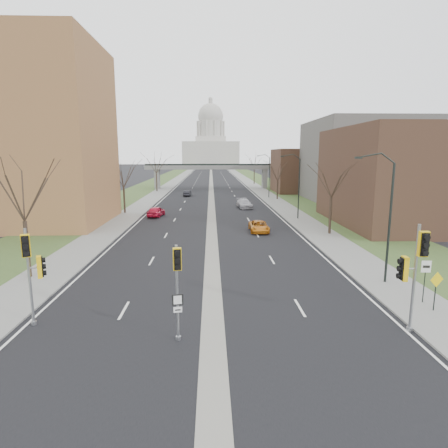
{
  "coord_description": "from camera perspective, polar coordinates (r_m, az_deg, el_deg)",
  "views": [
    {
      "loc": [
        -0.05,
        -18.01,
        8.63
      ],
      "look_at": [
        0.91,
        9.52,
        3.55
      ],
      "focal_mm": 30.0,
      "sensor_mm": 36.0,
      "label": 1
    }
  ],
  "objects": [
    {
      "name": "tree_left_c",
      "position": [
        90.95,
        -10.32,
        9.29
      ],
      "size": [
        7.65,
        7.65,
        9.99
      ],
      "color": "#382B21",
      "rests_on": "sidewalk_left"
    },
    {
      "name": "car_right_near",
      "position": [
        42.84,
        5.33,
        -0.37
      ],
      "size": [
        2.08,
        4.49,
        1.24
      ],
      "primitive_type": "imported",
      "rotation": [
        0.0,
        0.0,
        -0.0
      ],
      "color": "#C26E14",
      "rests_on": "ground"
    },
    {
      "name": "commercial_block_near",
      "position": [
        51.98,
        25.74,
        6.52
      ],
      "size": [
        16.0,
        20.0,
        12.0
      ],
      "primitive_type": "cube",
      "color": "#482E21",
      "rests_on": "ground"
    },
    {
      "name": "grass_verge_left",
      "position": [
        169.18,
        -8.15,
        7.44
      ],
      "size": [
        8.0,
        600.0,
        0.1
      ],
      "primitive_type": "cube",
      "color": "#2D4821",
      "rests_on": "ground"
    },
    {
      "name": "tree_right_b",
      "position": [
        74.22,
        8.22,
        8.18
      ],
      "size": [
        6.3,
        6.3,
        8.22
      ],
      "color": "#382B21",
      "rests_on": "sidewalk_right"
    },
    {
      "name": "commercial_block_mid",
      "position": [
        75.43,
        20.09,
        8.97
      ],
      "size": [
        18.0,
        22.0,
        15.0
      ],
      "primitive_type": "cube",
      "color": "#575550",
      "rests_on": "ground"
    },
    {
      "name": "capitol",
      "position": [
        338.16,
        -2.03,
        12.14
      ],
      "size": [
        48.0,
        42.0,
        55.75
      ],
      "color": "#B9B4AA",
      "rests_on": "ground"
    },
    {
      "name": "signal_pole_left",
      "position": [
        21.05,
        -27.2,
        -5.31
      ],
      "size": [
        0.85,
        1.17,
        5.09
      ],
      "rotation": [
        0.0,
        0.0,
        0.41
      ],
      "color": "gray",
      "rests_on": "ground"
    },
    {
      "name": "tree_right_a",
      "position": [
        42.13,
        16.18,
        7.33
      ],
      "size": [
        7.2,
        7.2,
        9.4
      ],
      "color": "#382B21",
      "rests_on": "sidewalk_right"
    },
    {
      "name": "sidewalk_left",
      "position": [
        168.65,
        -6.11,
        7.48
      ],
      "size": [
        4.0,
        600.0,
        0.12
      ],
      "primitive_type": "cube",
      "color": "gray",
      "rests_on": "ground"
    },
    {
      "name": "car_right_mid",
      "position": [
        62.06,
        3.1,
        3.13
      ],
      "size": [
        2.62,
        5.28,
        1.48
      ],
      "primitive_type": "imported",
      "rotation": [
        0.0,
        0.0,
        0.11
      ],
      "color": "#A09EA5",
      "rests_on": "ground"
    },
    {
      "name": "tree_left_a",
      "position": [
        29.13,
        -28.52,
        5.26
      ],
      "size": [
        7.2,
        7.2,
        9.4
      ],
      "color": "#382B21",
      "rests_on": "sidewalk_left"
    },
    {
      "name": "pedestrian_bridge",
      "position": [
        98.08,
        -1.98,
        8.23
      ],
      "size": [
        34.0,
        3.0,
        6.45
      ],
      "color": "slate",
      "rests_on": "ground"
    },
    {
      "name": "sidewalk_right",
      "position": [
        168.66,
        2.12,
        7.53
      ],
      "size": [
        4.0,
        600.0,
        0.12
      ],
      "primitive_type": "cube",
      "color": "gray",
      "rests_on": "ground"
    },
    {
      "name": "streetlight_mid",
      "position": [
        51.24,
        10.56,
        8.4
      ],
      "size": [
        2.61,
        0.2,
        8.7
      ],
      "color": "black",
      "rests_on": "sidewalk_right"
    },
    {
      "name": "ground",
      "position": [
        19.97,
        -1.72,
        -15.16
      ],
      "size": [
        700.0,
        700.0,
        0.0
      ],
      "primitive_type": "plane",
      "color": "black",
      "rests_on": "ground"
    },
    {
      "name": "speed_limit_sign",
      "position": [
        24.79,
        28.32,
        -6.7
      ],
      "size": [
        0.55,
        0.09,
        2.53
      ],
      "rotation": [
        0.0,
        0.0,
        -0.11
      ],
      "color": "black",
      "rests_on": "sidewalk_right"
    },
    {
      "name": "streetlight_far",
      "position": [
        76.83,
        6.35,
        9.14
      ],
      "size": [
        2.61,
        0.2,
        8.7
      ],
      "color": "black",
      "rests_on": "sidewalk_right"
    },
    {
      "name": "streetlight_near",
      "position": [
        26.48,
        22.77,
        6.01
      ],
      "size": [
        2.61,
        0.2,
        8.7
      ],
      "color": "black",
      "rests_on": "sidewalk_right"
    },
    {
      "name": "road_surface",
      "position": [
        168.23,
        -1.99,
        7.51
      ],
      "size": [
        20.0,
        600.0,
        0.01
      ],
      "primitive_type": "cube",
      "color": "black",
      "rests_on": "ground"
    },
    {
      "name": "commercial_block_far",
      "position": [
        90.8,
        12.18,
        7.93
      ],
      "size": [
        14.0,
        14.0,
        10.0
      ],
      "primitive_type": "cube",
      "color": "#482E21",
      "rests_on": "ground"
    },
    {
      "name": "signal_pole_right",
      "position": [
        20.05,
        26.94,
        -5.4
      ],
      "size": [
        0.94,
        1.0,
        5.42
      ],
      "rotation": [
        0.0,
        0.0,
        -0.06
      ],
      "color": "gray",
      "rests_on": "ground"
    },
    {
      "name": "warning_sign",
      "position": [
        23.9,
        29.57,
        -8.16
      ],
      "size": [
        0.85,
        0.26,
        2.23
      ],
      "rotation": [
        0.0,
        0.0,
        0.27
      ],
      "color": "black",
      "rests_on": "sidewalk_right"
    },
    {
      "name": "tree_left_b",
      "position": [
        57.54,
        -15.14,
        7.7
      ],
      "size": [
        6.75,
        6.75,
        8.81
      ],
      "color": "#382B21",
      "rests_on": "sidewalk_left"
    },
    {
      "name": "tree_right_c",
      "position": [
        113.77,
        4.66,
        9.62
      ],
      "size": [
        7.65,
        7.65,
        9.99
      ],
      "color": "#382B21",
      "rests_on": "sidewalk_right"
    },
    {
      "name": "car_left_far",
      "position": [
        80.56,
        -5.6,
        4.69
      ],
      "size": [
        1.59,
        3.83,
        1.23
      ],
      "primitive_type": "imported",
      "rotation": [
        0.0,
        0.0,
        3.06
      ],
      "color": "black",
      "rests_on": "ground"
    },
    {
      "name": "median_strip",
      "position": [
        168.23,
        -1.99,
        7.51
      ],
      "size": [
        1.2,
        600.0,
        0.02
      ],
      "primitive_type": "cube",
      "color": "gray",
      "rests_on": "ground"
    },
    {
      "name": "car_left_near",
      "position": [
        54.2,
        -10.32,
        1.91
      ],
      "size": [
        2.35,
        4.58,
        1.49
      ],
      "primitive_type": "imported",
      "rotation": [
        0.0,
        0.0,
        3.0
      ],
      "color": "red",
      "rests_on": "ground"
    },
    {
      "name": "grass_verge_right",
      "position": [
        169.19,
        4.17,
        7.52
      ],
      "size": [
        8.0,
        600.0,
        0.1
      ],
      "primitive_type": "cube",
      "color": "#2D4821",
      "rests_on": "ground"
    },
    {
      "name": "signal_pole_median",
      "position": [
        17.23,
        -7.13,
        -7.94
      ],
      "size": [
        0.56,
        0.77,
        4.62
      ],
      "rotation": [
        0.0,
        0.0,
        0.18
      ],
      "color": "gray",
      "rests_on": "ground"
    }
  ]
}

